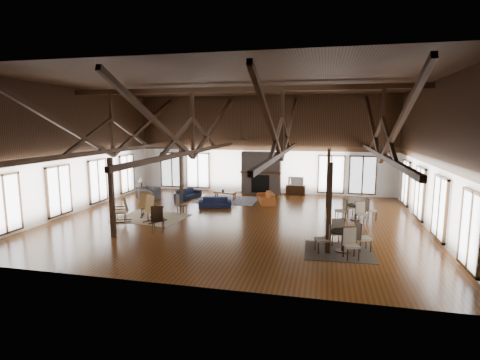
% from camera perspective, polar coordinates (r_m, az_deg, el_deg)
% --- Properties ---
extents(floor, '(16.00, 16.00, 0.00)m').
position_cam_1_polar(floor, '(16.93, -0.58, -6.13)').
color(floor, '#603514').
rests_on(floor, ground).
extents(ceiling, '(16.00, 14.00, 0.02)m').
position_cam_1_polar(ceiling, '(16.46, -0.61, 14.51)').
color(ceiling, black).
rests_on(ceiling, wall_back).
extents(wall_back, '(16.00, 0.02, 6.00)m').
position_cam_1_polar(wall_back, '(23.28, 3.43, 5.37)').
color(wall_back, white).
rests_on(wall_back, floor).
extents(wall_front, '(16.00, 0.02, 6.00)m').
position_cam_1_polar(wall_front, '(9.79, -10.16, 0.81)').
color(wall_front, white).
rests_on(wall_front, floor).
extents(wall_left, '(0.02, 14.00, 6.00)m').
position_cam_1_polar(wall_left, '(19.87, -23.71, 4.11)').
color(wall_left, white).
rests_on(wall_left, floor).
extents(wall_right, '(0.02, 14.00, 6.00)m').
position_cam_1_polar(wall_right, '(16.52, 27.55, 3.10)').
color(wall_right, white).
rests_on(wall_right, floor).
extents(roof_truss, '(15.60, 14.07, 3.14)m').
position_cam_1_polar(roof_truss, '(16.38, -0.60, 7.63)').
color(roof_truss, black).
rests_on(roof_truss, wall_back).
extents(post_grid, '(8.16, 7.16, 3.05)m').
position_cam_1_polar(post_grid, '(16.61, -0.59, -1.04)').
color(post_grid, black).
rests_on(post_grid, floor).
extents(fireplace, '(2.50, 0.69, 2.60)m').
position_cam_1_polar(fireplace, '(23.11, 3.26, 1.09)').
color(fireplace, '#756459').
rests_on(fireplace, floor).
extents(ceiling_fan, '(1.60, 1.60, 0.75)m').
position_cam_1_polar(ceiling_fan, '(15.30, 0.36, 6.46)').
color(ceiling_fan, black).
rests_on(ceiling_fan, roof_truss).
extents(sofa_navy_front, '(1.80, 1.07, 0.49)m').
position_cam_1_polar(sofa_navy_front, '(19.46, -3.81, -3.46)').
color(sofa_navy_front, '#141937').
rests_on(sofa_navy_front, floor).
extents(sofa_navy_left, '(1.90, 1.20, 0.52)m').
position_cam_1_polar(sofa_navy_left, '(22.02, -7.92, -2.07)').
color(sofa_navy_left, black).
rests_on(sofa_navy_left, floor).
extents(sofa_orange, '(2.09, 1.33, 0.57)m').
position_cam_1_polar(sofa_orange, '(20.55, 3.98, -2.70)').
color(sofa_orange, '#A5511F').
rests_on(sofa_orange, floor).
extents(coffee_table, '(1.35, 0.90, 0.47)m').
position_cam_1_polar(coffee_table, '(21.25, -2.26, -1.96)').
color(coffee_table, brown).
rests_on(coffee_table, floor).
extents(vase, '(0.18, 0.18, 0.18)m').
position_cam_1_polar(vase, '(21.23, -2.63, -1.57)').
color(vase, '#B2B2B2').
rests_on(vase, coffee_table).
extents(armchair, '(1.17, 1.04, 0.72)m').
position_cam_1_polar(armchair, '(21.78, -13.72, -2.09)').
color(armchair, '#313134').
rests_on(armchair, floor).
extents(side_table_lamp, '(0.48, 0.48, 1.23)m').
position_cam_1_polar(side_table_lamp, '(22.56, -14.77, -1.49)').
color(side_table_lamp, black).
rests_on(side_table_lamp, floor).
extents(rocking_chair_a, '(0.76, 1.04, 1.20)m').
position_cam_1_polar(rocking_chair_a, '(18.01, -14.08, -3.65)').
color(rocking_chair_a, olive).
rests_on(rocking_chair_a, floor).
extents(rocking_chair_b, '(0.89, 1.07, 1.22)m').
position_cam_1_polar(rocking_chair_b, '(16.91, -13.20, -4.37)').
color(rocking_chair_b, olive).
rests_on(rocking_chair_b, floor).
extents(rocking_chair_c, '(1.00, 0.77, 1.14)m').
position_cam_1_polar(rocking_chair_c, '(17.35, -17.40, -4.34)').
color(rocking_chair_c, olive).
rests_on(rocking_chair_c, floor).
extents(side_chair_a, '(0.57, 0.57, 0.96)m').
position_cam_1_polar(side_chair_a, '(18.12, -9.13, -3.45)').
color(side_chair_a, black).
rests_on(side_chair_a, floor).
extents(side_chair_b, '(0.58, 0.58, 1.11)m').
position_cam_1_polar(side_chair_b, '(15.24, -12.46, -5.51)').
color(side_chair_b, black).
rests_on(side_chair_b, floor).
extents(cafe_table_near, '(1.95, 1.95, 1.00)m').
position_cam_1_polar(cafe_table_near, '(13.25, 15.44, -8.41)').
color(cafe_table_near, black).
rests_on(cafe_table_near, floor).
extents(cafe_table_far, '(1.88, 1.88, 0.96)m').
position_cam_1_polar(cafe_table_far, '(17.64, 17.24, -4.32)').
color(cafe_table_far, black).
rests_on(cafe_table_far, floor).
extents(cup_near, '(0.15, 0.15, 0.09)m').
position_cam_1_polar(cup_near, '(13.21, 15.65, -7.26)').
color(cup_near, '#B2B2B2').
rests_on(cup_near, cafe_table_near).
extents(cup_far, '(0.13, 0.13, 0.09)m').
position_cam_1_polar(cup_far, '(17.57, 17.04, -3.50)').
color(cup_far, '#B2B2B2').
rests_on(cup_far, cafe_table_far).
extents(tv_console, '(1.15, 0.43, 0.58)m').
position_cam_1_polar(tv_console, '(23.09, 8.47, -1.52)').
color(tv_console, black).
rests_on(tv_console, floor).
extents(television, '(0.94, 0.25, 0.54)m').
position_cam_1_polar(television, '(23.00, 8.55, -0.16)').
color(television, '#B2B2B2').
rests_on(television, tv_console).
extents(rug_tan, '(3.31, 2.75, 0.01)m').
position_cam_1_polar(rug_tan, '(17.82, -13.31, -5.60)').
color(rug_tan, tan).
rests_on(rug_tan, floor).
extents(rug_navy, '(3.37, 2.54, 0.01)m').
position_cam_1_polar(rug_navy, '(21.30, -1.93, -3.05)').
color(rug_navy, '#1A214B').
rests_on(rug_navy, floor).
extents(rug_dark, '(2.34, 2.14, 0.01)m').
position_cam_1_polar(rug_dark, '(13.37, 14.80, -10.45)').
color(rug_dark, black).
rests_on(rug_dark, floor).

